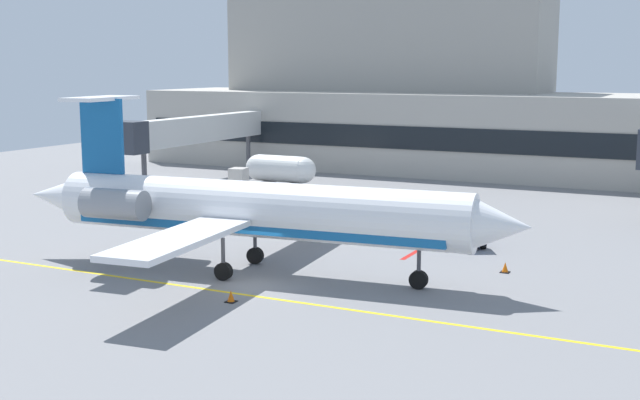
{
  "coord_description": "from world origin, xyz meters",
  "views": [
    {
      "loc": [
        20.54,
        -33.5,
        10.62
      ],
      "look_at": [
        -0.22,
        8.3,
        3.0
      ],
      "focal_mm": 46.53,
      "sensor_mm": 36.0,
      "label": 1
    }
  ],
  "objects_px": {
    "regional_jet": "(250,209)",
    "pushback_tractor": "(466,231)",
    "baggage_tug": "(236,185)",
    "fuel_tank": "(280,169)"
  },
  "relations": [
    {
      "from": "regional_jet",
      "to": "pushback_tractor",
      "type": "relative_size",
      "value": 6.67
    },
    {
      "from": "regional_jet",
      "to": "fuel_tank",
      "type": "distance_m",
      "value": 31.33
    },
    {
      "from": "regional_jet",
      "to": "baggage_tug",
      "type": "relative_size",
      "value": 7.42
    },
    {
      "from": "baggage_tug",
      "to": "pushback_tractor",
      "type": "xyz_separation_m",
      "value": [
        21.82,
        -9.18,
        -0.13
      ]
    },
    {
      "from": "regional_jet",
      "to": "pushback_tractor",
      "type": "xyz_separation_m",
      "value": [
        8.09,
        11.25,
        -2.42
      ]
    },
    {
      "from": "pushback_tractor",
      "to": "baggage_tug",
      "type": "bearing_deg",
      "value": 157.18
    },
    {
      "from": "regional_jet",
      "to": "pushback_tractor",
      "type": "distance_m",
      "value": 14.06
    },
    {
      "from": "baggage_tug",
      "to": "pushback_tractor",
      "type": "bearing_deg",
      "value": -22.82
    },
    {
      "from": "baggage_tug",
      "to": "fuel_tank",
      "type": "relative_size",
      "value": 0.55
    },
    {
      "from": "baggage_tug",
      "to": "pushback_tractor",
      "type": "height_order",
      "value": "baggage_tug"
    }
  ]
}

